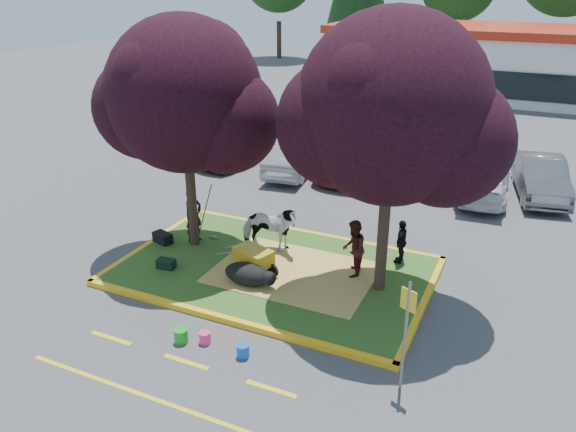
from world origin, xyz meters
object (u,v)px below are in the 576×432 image
at_px(calf, 248,274).
at_px(sign_post, 406,325).
at_px(cow, 269,228).
at_px(bucket_blue, 243,351).
at_px(car_black, 239,144).
at_px(car_silver, 294,156).
at_px(handler, 193,216).
at_px(bucket_green, 181,336).
at_px(bucket_pink, 205,338).
at_px(wheelbarrow, 254,257).

bearing_deg(calf, sign_post, -3.11).
distance_m(cow, bucket_blue, 4.79).
xyz_separation_m(car_black, car_silver, (2.81, -0.39, -0.07)).
height_order(handler, bucket_green, handler).
distance_m(calf, car_silver, 9.33).
distance_m(cow, bucket_pink, 4.48).
relative_size(calf, bucket_blue, 4.34).
xyz_separation_m(calf, bucket_blue, (1.25, -2.53, -0.28)).
bearing_deg(wheelbarrow, handler, 177.93).
height_order(cow, bucket_pink, cow).
xyz_separation_m(wheelbarrow, car_black, (-5.37, 8.75, 0.14)).
distance_m(wheelbarrow, sign_post, 5.46).
height_order(sign_post, car_black, sign_post).
height_order(wheelbarrow, bucket_pink, wheelbarrow).
bearing_deg(handler, calf, -105.96).
xyz_separation_m(wheelbarrow, bucket_green, (-0.13, -3.23, -0.46)).
xyz_separation_m(wheelbarrow, car_silver, (-2.56, 8.35, 0.08)).
height_order(calf, handler, handler).
relative_size(sign_post, bucket_green, 7.31).
xyz_separation_m(bucket_pink, car_silver, (-2.94, 11.39, 0.57)).
bearing_deg(car_black, cow, -47.02).
bearing_deg(handler, bucket_green, -135.81).
distance_m(cow, handler, 2.34).
bearing_deg(wheelbarrow, sign_post, -10.98).
bearing_deg(bucket_blue, handler, 133.60).
relative_size(bucket_green, car_black, 0.07).
distance_m(sign_post, car_black, 15.24).
bearing_deg(calf, car_black, 142.36).
bearing_deg(wheelbarrow, calf, -59.04).
height_order(calf, bucket_green, calf).
relative_size(car_black, car_silver, 1.06).
xyz_separation_m(bucket_green, car_black, (-5.25, 11.98, 0.61)).
relative_size(handler, bucket_blue, 5.54).
relative_size(calf, handler, 0.78).
xyz_separation_m(cow, bucket_blue, (1.59, -4.46, -0.70)).
xyz_separation_m(handler, car_black, (-2.85, 7.77, -0.20)).
xyz_separation_m(handler, bucket_pink, (2.90, -4.01, -0.83)).
height_order(handler, wheelbarrow, handler).
height_order(bucket_green, car_black, car_black).
height_order(bucket_green, car_silver, car_silver).
xyz_separation_m(bucket_green, bucket_pink, (0.50, 0.19, -0.03)).
bearing_deg(cow, bucket_green, 167.36).
distance_m(handler, car_black, 8.28).
height_order(cow, sign_post, sign_post).
bearing_deg(cow, sign_post, -143.38).
bearing_deg(wheelbarrow, car_black, 140.61).
bearing_deg(bucket_blue, sign_post, 7.26).
bearing_deg(car_silver, sign_post, 115.69).
distance_m(cow, bucket_green, 4.63).
bearing_deg(bucket_green, bucket_blue, 4.37).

